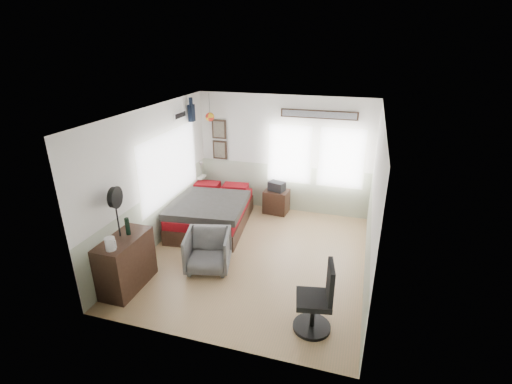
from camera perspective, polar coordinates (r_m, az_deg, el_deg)
ground_plane at (r=7.10m, az=-0.16°, el=-9.93°), size 4.00×4.50×0.01m
room_shell at (r=6.57m, az=-0.35°, el=3.02°), size 4.02×4.52×2.71m
wall_decor at (r=8.38m, az=-3.57°, el=10.71°), size 3.55×1.32×1.44m
bed at (r=8.11m, az=-6.87°, el=-3.07°), size 1.68×2.23×0.67m
dresser at (r=6.46m, az=-19.36°, el=-10.23°), size 0.48×1.00×0.90m
armchair at (r=6.65m, az=-7.41°, el=-8.96°), size 0.92×0.94×0.70m
nightstand at (r=8.72m, az=3.16°, el=-1.44°), size 0.58×0.48×0.55m
task_chair at (r=5.38m, az=9.47°, el=-16.57°), size 0.55×0.55×1.07m
kettle at (r=5.93m, az=-21.51°, el=-7.43°), size 0.18×0.15×0.20m
bottle at (r=6.26m, az=-19.16°, el=-5.01°), size 0.07×0.07×0.29m
stand_fan at (r=6.04m, az=-20.87°, el=-0.92°), size 0.14×0.34×0.84m
black_bag at (r=8.57m, az=3.21°, el=0.88°), size 0.42×0.34×0.21m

